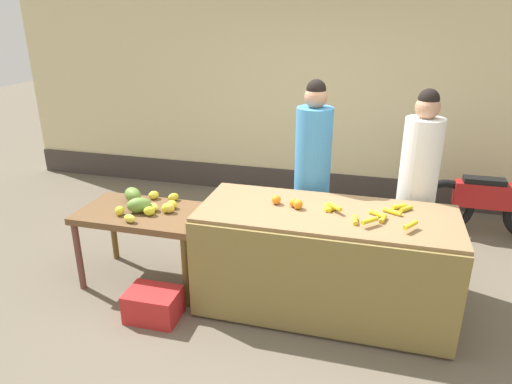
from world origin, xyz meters
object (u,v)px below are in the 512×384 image
at_px(produce_crate, 153,305).
at_px(vendor_woman_white_shirt, 417,190).
at_px(produce_sack, 254,229).
at_px(parked_motorcycle, 490,204).
at_px(vendor_woman_blue_shirt, 312,178).

bearing_deg(produce_crate, vendor_woman_white_shirt, 29.86).
bearing_deg(produce_sack, parked_motorcycle, 22.06).
height_order(vendor_woman_blue_shirt, vendor_woman_white_shirt, vendor_woman_blue_shirt).
xyz_separation_m(vendor_woman_blue_shirt, produce_crate, (-1.13, -1.21, -0.82)).
height_order(produce_crate, produce_sack, produce_sack).
bearing_deg(vendor_woman_white_shirt, produce_sack, 172.43).
bearing_deg(vendor_woman_blue_shirt, vendor_woman_white_shirt, -1.20).
distance_m(vendor_woman_blue_shirt, vendor_woman_white_shirt, 0.96).
xyz_separation_m(vendor_woman_blue_shirt, parked_motorcycle, (1.87, 1.20, -0.55)).
xyz_separation_m(vendor_woman_white_shirt, produce_crate, (-2.08, -1.19, -0.80)).
distance_m(produce_crate, produce_sack, 1.50).
height_order(parked_motorcycle, produce_crate, parked_motorcycle).
height_order(parked_motorcycle, produce_sack, parked_motorcycle).
xyz_separation_m(vendor_woman_blue_shirt, vendor_woman_white_shirt, (0.96, -0.02, -0.02)).
height_order(vendor_woman_blue_shirt, produce_crate, vendor_woman_blue_shirt).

